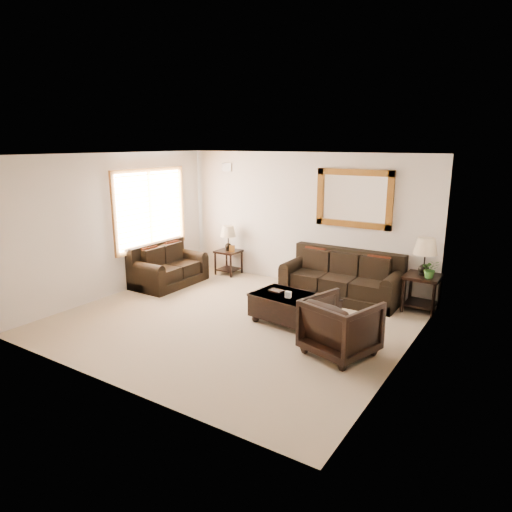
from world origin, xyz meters
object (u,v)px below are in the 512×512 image
Objects in this scene: coffee_table at (294,307)px; armchair at (341,324)px; end_table_right at (424,264)px; end_table_left at (228,243)px; sofa at (342,281)px; loveseat at (167,269)px.

armchair reaches higher than coffee_table.
end_table_left is at bearing 179.37° from end_table_right.
end_table_right reaches higher than coffee_table.
sofa is at bearing -51.68° from armchair.
sofa is at bearing -2.97° from end_table_left.
end_table_left reaches higher than sofa.
end_table_right is at bearing 54.22° from coffee_table.
end_table_left is 4.40m from armchair.
armchair is (-0.54, -2.37, -0.40)m from end_table_right.
sofa reaches higher than coffee_table.
end_table_left is 4.21m from end_table_right.
loveseat is at bearing 1.99° from armchair.
loveseat is 1.16× the size of end_table_right.
sofa is 1.68× the size of end_table_right.
end_table_left is at bearing -26.59° from loveseat.
sofa is 2.00× the size of end_table_left.
end_table_left reaches higher than loveseat.
end_table_left is 0.84× the size of end_table_right.
loveseat is 1.50m from end_table_left.
end_table_right is at bearing 3.85° from sofa.
loveseat is 3.29m from coffee_table.
end_table_left is (-2.76, 0.14, 0.39)m from sofa.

